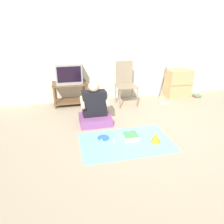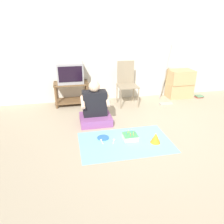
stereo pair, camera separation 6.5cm
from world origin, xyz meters
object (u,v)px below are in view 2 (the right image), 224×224
Objects in this scene: party_hat_blue at (156,138)px; person_seated at (95,108)px; dust_mop at (165,87)px; tv at (70,73)px; book_pile at (199,96)px; cardboard_box_stack at (180,84)px; birthday_cake at (130,137)px; folding_chair at (127,81)px; paper_plate at (103,138)px.

person_seated is at bearing 131.27° from party_hat_blue.
party_hat_blue is (-0.85, -1.57, -0.29)m from dust_mop.
tv is 3.04m from book_pile.
cardboard_box_stack is at bearing 162.50° from book_pile.
dust_mop is 1.03m from book_pile.
folding_chair is at bearing 76.87° from birthday_cake.
book_pile is at bearing -3.28° from tv.
birthday_cake is at bearing -16.94° from paper_plate.
person_seated is 3.86× the size of birthday_cake.
cardboard_box_stack is (2.50, -0.02, -0.37)m from tv.
cardboard_box_stack is at bearing 44.96° from birthday_cake.
dust_mop is 7.63× the size of book_pile.
person_seated is 1.20m from party_hat_blue.
paper_plate is (-0.76, -1.41, -0.50)m from folding_chair.
paper_plate is at bearing -141.34° from dust_mop.
paper_plate is (-2.10, -1.57, -0.32)m from cardboard_box_stack.
person_seated is (-2.59, -0.83, 0.24)m from book_pile.
cardboard_box_stack reaches higher than paper_plate.
folding_chair reaches higher than person_seated.
cardboard_box_stack is 4.07× the size of party_hat_blue.
birthday_cake reaches higher than paper_plate.
cardboard_box_stack is 2.35m from person_seated.
folding_chair is 1.75m from party_hat_blue.
party_hat_blue is at bearing -48.73° from person_seated.
dust_mop reaches higher than folding_chair.
dust_mop is 1.81m from party_hat_blue.
folding_chair is at bearing 170.92° from dust_mop.
tv reaches higher than book_pile.
dust_mop is at bearing -149.48° from cardboard_box_stack.
paper_plate is at bearing -150.84° from book_pile.
book_pile reaches higher than paper_plate.
party_hat_blue is at bearing -26.42° from birthday_cake.
paper_plate is (-0.40, 0.12, -0.04)m from birthday_cake.
person_seated is at bearing -162.25° from book_pile.
party_hat_blue is (0.34, -0.17, 0.04)m from birthday_cake.
dust_mop is at bearing -9.13° from tv.
birthday_cake is at bearing 153.58° from party_hat_blue.
folding_chair reaches higher than party_hat_blue.
cardboard_box_stack reaches higher than book_pile.
book_pile is at bearing 35.69° from birthday_cake.
paper_plate is (-1.59, -1.28, -0.36)m from dust_mop.
folding_chair reaches higher than tv.
dust_mop is 2.07m from paper_plate.
cardboard_box_stack is 3.89× the size of book_pile.
cardboard_box_stack is 2.41m from birthday_cake.
folding_chair is 1.36m from cardboard_box_stack.
cardboard_box_stack is at bearing -0.57° from tv.
person_seated reaches higher than birthday_cake.
folding_chair is 1.68m from paper_plate.
paper_plate is (0.04, -0.60, -0.26)m from person_seated.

